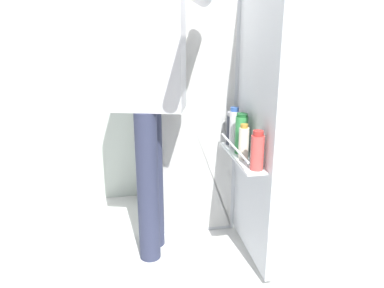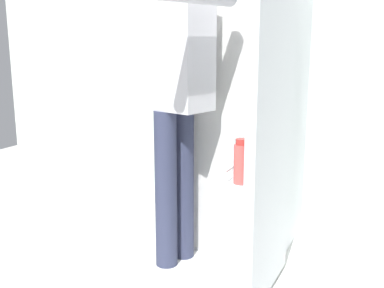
% 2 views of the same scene
% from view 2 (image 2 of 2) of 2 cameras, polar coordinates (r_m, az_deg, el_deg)
% --- Properties ---
extents(ground_plane, '(6.64, 6.64, 0.00)m').
position_cam_2_polar(ground_plane, '(2.57, 1.92, -15.77)').
color(ground_plane, silver).
extents(kitchen_wall, '(4.40, 0.10, 2.49)m').
position_cam_2_polar(kitchen_wall, '(3.12, 8.95, 12.84)').
color(kitchen_wall, beige).
rests_on(kitchen_wall, ground_plane).
extents(refrigerator, '(0.66, 1.21, 1.64)m').
position_cam_2_polar(refrigerator, '(2.76, 6.73, 4.15)').
color(refrigerator, silver).
rests_on(refrigerator, ground_plane).
extents(person, '(0.56, 0.78, 1.73)m').
position_cam_2_polar(person, '(2.44, -2.05, 8.33)').
color(person, '#2D334C').
rests_on(person, ground_plane).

